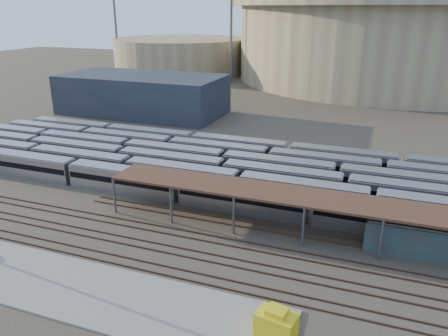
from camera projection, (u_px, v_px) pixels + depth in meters
ground at (163, 226)px, 56.22m from camera, size 420.00×420.00×0.00m
apron at (51, 282)px, 44.65m from camera, size 50.00×9.00×0.20m
subway_trains at (239, 170)px, 70.52m from camera, size 123.17×23.90×3.60m
inspection_shed at (346, 204)px, 50.79m from camera, size 60.30×6.00×5.30m
empty_tracks at (143, 244)px, 51.80m from camera, size 170.00×9.62×0.18m
stadium at (394, 35)px, 165.30m from camera, size 124.00×124.00×32.50m
secondary_arena at (181, 55)px, 187.68m from camera, size 56.00×56.00×14.00m
service_building at (142, 94)px, 114.29m from camera, size 42.00×20.00×10.00m
floodlight_0 at (231, 24)px, 155.53m from camera, size 4.00×1.00×38.40m
floodlight_1 at (115, 22)px, 182.36m from camera, size 4.00×1.00×38.40m
floodlight_3 at (312, 21)px, 192.90m from camera, size 4.00×1.00×38.40m
teal_boxcar at (441, 244)px, 48.38m from camera, size 16.27×3.22×3.79m
yellow_equipment at (276, 324)px, 37.01m from camera, size 3.70×2.67×2.11m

